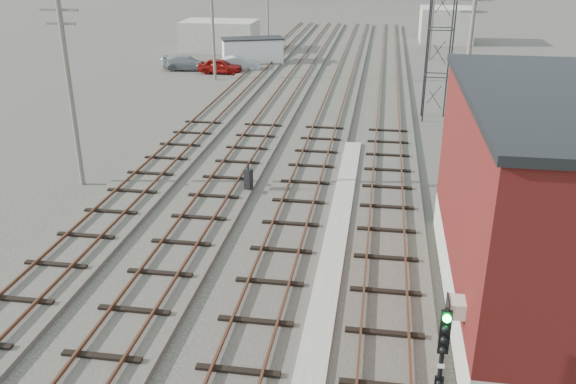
% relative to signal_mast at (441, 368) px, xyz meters
% --- Properties ---
extents(ground, '(320.00, 320.00, 0.00)m').
position_rel_signal_mast_xyz_m(ground, '(-3.70, 54.50, -2.16)').
color(ground, '#282621').
rests_on(ground, ground).
extents(track_right, '(3.20, 90.00, 0.39)m').
position_rel_signal_mast_xyz_m(track_right, '(-1.20, 33.50, -2.05)').
color(track_right, '#332D28').
rests_on(track_right, ground).
extents(track_mid_right, '(3.20, 90.00, 0.39)m').
position_rel_signal_mast_xyz_m(track_mid_right, '(-5.20, 33.50, -2.05)').
color(track_mid_right, '#332D28').
rests_on(track_mid_right, ground).
extents(track_mid_left, '(3.20, 90.00, 0.39)m').
position_rel_signal_mast_xyz_m(track_mid_left, '(-9.20, 33.50, -2.05)').
color(track_mid_left, '#332D28').
rests_on(track_mid_left, ground).
extents(track_left, '(3.20, 90.00, 0.39)m').
position_rel_signal_mast_xyz_m(track_left, '(-13.20, 33.50, -2.05)').
color(track_left, '#332D28').
rests_on(track_left, ground).
extents(platform_curb, '(0.90, 28.00, 0.26)m').
position_rel_signal_mast_xyz_m(platform_curb, '(-3.20, 8.50, -2.03)').
color(platform_curb, gray).
rests_on(platform_curb, ground).
extents(brick_building, '(6.54, 12.20, 7.22)m').
position_rel_signal_mast_xyz_m(brick_building, '(3.80, 6.50, 1.47)').
color(brick_building, gray).
rests_on(brick_building, ground).
extents(lattice_tower, '(1.60, 1.60, 15.00)m').
position_rel_signal_mast_xyz_m(lattice_tower, '(1.80, 29.50, 5.34)').
color(lattice_tower, black).
rests_on(lattice_tower, ground).
extents(utility_pole_left_a, '(1.80, 0.24, 9.00)m').
position_rel_signal_mast_xyz_m(utility_pole_left_a, '(-16.20, 14.50, 2.64)').
color(utility_pole_left_a, '#595147').
rests_on(utility_pole_left_a, ground).
extents(utility_pole_left_b, '(1.80, 0.24, 9.00)m').
position_rel_signal_mast_xyz_m(utility_pole_left_b, '(-16.20, 39.50, 2.64)').
color(utility_pole_left_b, '#595147').
rests_on(utility_pole_left_b, ground).
extents(utility_pole_right_a, '(1.80, 0.24, 9.00)m').
position_rel_signal_mast_xyz_m(utility_pole_right_a, '(2.80, 22.50, 2.64)').
color(utility_pole_right_a, '#595147').
rests_on(utility_pole_right_a, ground).
extents(utility_pole_right_b, '(1.80, 0.24, 9.00)m').
position_rel_signal_mast_xyz_m(utility_pole_right_b, '(2.80, 52.50, 2.64)').
color(utility_pole_right_b, '#595147').
rests_on(utility_pole_right_b, ground).
extents(shed_left, '(8.00, 5.00, 3.20)m').
position_rel_signal_mast_xyz_m(shed_left, '(-19.70, 54.50, -0.56)').
color(shed_left, gray).
rests_on(shed_left, ground).
extents(shed_right, '(6.00, 6.00, 4.00)m').
position_rel_signal_mast_xyz_m(shed_right, '(5.30, 64.50, -0.16)').
color(shed_right, gray).
rests_on(shed_right, ground).
extents(signal_mast, '(0.40, 0.40, 3.75)m').
position_rel_signal_mast_xyz_m(signal_mast, '(0.00, 0.00, 0.00)').
color(signal_mast, gray).
rests_on(signal_mast, ground).
extents(switch_stand, '(0.42, 0.42, 1.42)m').
position_rel_signal_mast_xyz_m(switch_stand, '(-7.79, 14.73, -1.49)').
color(switch_stand, black).
rests_on(switch_stand, ground).
extents(site_trailer, '(6.48, 4.44, 2.51)m').
position_rel_signal_mast_xyz_m(site_trailer, '(-14.53, 47.42, -0.90)').
color(site_trailer, silver).
rests_on(site_trailer, ground).
extents(car_red, '(3.98, 1.61, 1.36)m').
position_rel_signal_mast_xyz_m(car_red, '(-16.46, 42.25, -1.48)').
color(car_red, maroon).
rests_on(car_red, ground).
extents(car_silver, '(4.37, 2.51, 1.36)m').
position_rel_signal_mast_xyz_m(car_silver, '(-15.06, 43.52, -1.48)').
color(car_silver, '#A0A4A8').
rests_on(car_silver, ground).
extents(car_grey, '(4.73, 2.45, 1.31)m').
position_rel_signal_mast_xyz_m(car_grey, '(-19.92, 43.27, -1.50)').
color(car_grey, gray).
rests_on(car_grey, ground).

